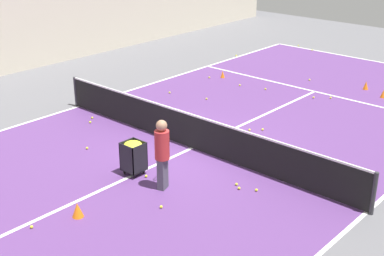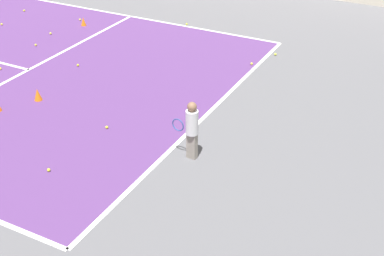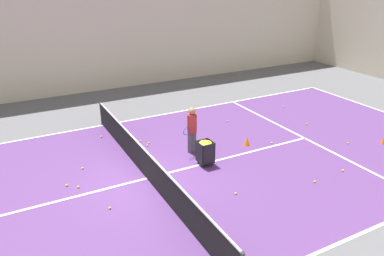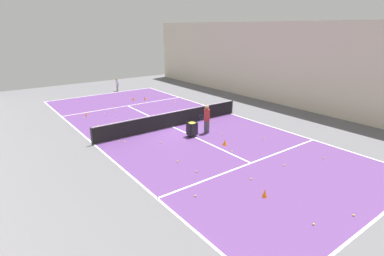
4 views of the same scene
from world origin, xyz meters
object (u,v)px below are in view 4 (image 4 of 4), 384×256
object	(u,v)px
coach_at_net	(207,117)
training_cone_0	(225,142)
player_near_baseline	(117,84)
ball_cart	(192,126)
tennis_net	(173,119)
training_cone_1	(145,98)

from	to	relation	value
coach_at_net	training_cone_0	bearing A→B (deg)	149.41
player_near_baseline	coach_at_net	xyz separation A→B (m)	(0.77, 15.15, 0.26)
coach_at_net	ball_cart	xyz separation A→B (m)	(1.08, -0.05, -0.40)
tennis_net	training_cone_0	bearing A→B (deg)	97.29
training_cone_0	tennis_net	bearing A→B (deg)	-82.71
training_cone_0	training_cone_1	world-z (taller)	training_cone_0
player_near_baseline	training_cone_1	size ratio (longest dim) A/B	4.32
player_near_baseline	coach_at_net	bearing A→B (deg)	2.47
player_near_baseline	tennis_net	bearing A→B (deg)	-2.55
player_near_baseline	ball_cart	world-z (taller)	player_near_baseline
tennis_net	coach_at_net	size ratio (longest dim) A/B	6.07
player_near_baseline	ball_cart	size ratio (longest dim) A/B	1.47
player_near_baseline	training_cone_0	distance (m)	17.36
tennis_net	training_cone_0	distance (m)	4.42
ball_cart	training_cone_1	xyz separation A→B (m)	(-2.22, -9.99, -0.46)
training_cone_1	coach_at_net	bearing A→B (deg)	83.52
coach_at_net	training_cone_1	xyz separation A→B (m)	(-1.14, -10.04, -0.86)
training_cone_0	ball_cart	bearing A→B (deg)	-74.72
ball_cart	training_cone_0	size ratio (longest dim) A/B	2.63
ball_cart	training_cone_1	distance (m)	10.24
player_near_baseline	training_cone_0	bearing A→B (deg)	1.27
tennis_net	player_near_baseline	bearing A→B (deg)	-97.92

